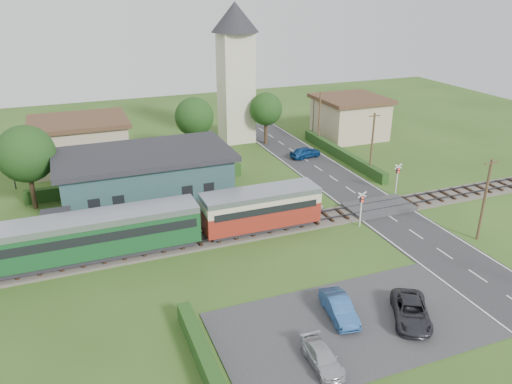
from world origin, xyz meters
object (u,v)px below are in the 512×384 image
object	(u,v)px
car_park_dark	(411,311)
pedestrian_far	(90,230)
station_building	(146,178)
train	(47,242)
crossing_signal_near	(361,204)
car_park_silver	(322,358)
house_east	(350,117)
pedestrian_near	(251,205)
crossing_signal_far	(397,175)
equipment_hut	(58,227)
car_park_blue	(339,308)
church_tower	(236,63)
car_on_road	(305,152)
house_west	(80,142)

from	to	relation	value
car_park_dark	pedestrian_far	bearing A→B (deg)	164.42
station_building	car_park_dark	size ratio (longest dim) A/B	3.52
train	crossing_signal_near	size ratio (longest dim) A/B	13.18
pedestrian_far	car_park_silver	bearing A→B (deg)	-152.78
house_east	pedestrian_near	distance (m)	29.26
crossing_signal_far	car_park_dark	xyz separation A→B (m)	(-11.42, -17.34, -1.43)
crossing_signal_near	pedestrian_far	bearing A→B (deg)	167.14
equipment_hut	crossing_signal_near	distance (m)	25.04
equipment_hut	station_building	distance (m)	9.92
crossing_signal_far	car_park_blue	bearing A→B (deg)	-135.08
equipment_hut	car_park_dark	size ratio (longest dim) A/B	0.56
car_park_dark	car_park_blue	bearing A→B (deg)	-176.91
station_building	train	size ratio (longest dim) A/B	0.37
church_tower	car_park_blue	size ratio (longest dim) A/B	4.44
car_park_dark	car_park_silver	bearing A→B (deg)	-138.62
equipment_hut	car_park_blue	xyz separation A→B (m)	(16.17, -16.20, -1.01)
car_park_silver	house_east	bearing A→B (deg)	59.41
crossing_signal_near	pedestrian_near	xyz separation A→B (m)	(-8.25, 4.99, -0.79)
equipment_hut	pedestrian_near	distance (m)	16.17
station_building	car_on_road	distance (m)	21.57
equipment_hut	car_park_silver	world-z (taller)	equipment_hut
equipment_hut	house_west	size ratio (longest dim) A/B	0.24
church_tower	house_west	world-z (taller)	church_tower
station_building	car_park_dark	bearing A→B (deg)	-63.03
car_on_road	house_west	bearing A→B (deg)	64.67
house_east	train	bearing A→B (deg)	-150.40
house_west	train	bearing A→B (deg)	-99.22
car_on_road	crossing_signal_near	bearing A→B (deg)	158.16
house_west	equipment_hut	bearing A→B (deg)	-98.62
crossing_signal_near	car_park_blue	bearing A→B (deg)	-127.87
house_east	pedestrian_near	world-z (taller)	house_east
house_east	car_park_dark	bearing A→B (deg)	-115.75
station_building	church_tower	xyz separation A→B (m)	(15.00, 17.01, 7.53)
crossing_signal_far	car_park_dark	distance (m)	20.81
train	pedestrian_far	bearing A→B (deg)	40.31
car_on_road	car_park_dark	bearing A→B (deg)	155.45
crossing_signal_near	equipment_hut	bearing A→B (deg)	167.06
car_on_road	car_park_dark	xyz separation A→B (m)	(-8.13, -30.92, 0.00)
house_west	car_park_dark	distance (m)	41.71
car_park_silver	house_west	bearing A→B (deg)	106.64
equipment_hut	station_building	world-z (taller)	station_building
house_east	crossing_signal_near	bearing A→B (deg)	-119.13
equipment_hut	car_on_road	bearing A→B (deg)	24.28
equipment_hut	station_building	bearing A→B (deg)	35.92
church_tower	crossing_signal_near	distance (m)	29.57
train	car_park_silver	distance (m)	21.59
station_building	house_west	distance (m)	14.87
house_west	house_east	size ratio (longest dim) A/B	1.23
house_west	pedestrian_far	bearing A→B (deg)	-91.80
church_tower	car_park_dark	world-z (taller)	church_tower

